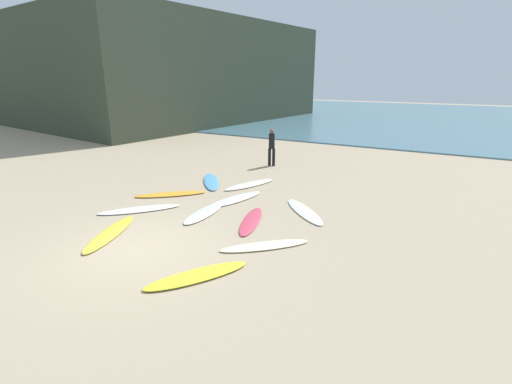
% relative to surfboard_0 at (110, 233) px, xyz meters
% --- Properties ---
extents(ground_plane, '(120.00, 120.00, 0.00)m').
position_rel_surfboard_0_xyz_m(ground_plane, '(1.37, -0.31, -0.04)').
color(ground_plane, tan).
extents(ocean_water, '(120.00, 40.00, 0.08)m').
position_rel_surfboard_0_xyz_m(ocean_water, '(1.37, 36.22, 0.00)').
color(ocean_water, slate).
rests_on(ocean_water, ground_plane).
extents(coastal_headland, '(25.16, 28.01, 8.76)m').
position_rel_surfboard_0_xyz_m(coastal_headland, '(-19.96, 23.20, 4.34)').
color(coastal_headland, '#333D2D').
rests_on(coastal_headland, ground_plane).
extents(surfboard_0, '(1.48, 2.58, 0.08)m').
position_rel_surfboard_0_xyz_m(surfboard_0, '(0.00, 0.00, 0.00)').
color(surfboard_0, yellow).
rests_on(surfboard_0, ground_plane).
extents(surfboard_1, '(2.11, 2.30, 0.07)m').
position_rel_surfboard_0_xyz_m(surfboard_1, '(-0.72, 1.76, -0.00)').
color(surfboard_1, white).
rests_on(surfboard_1, ground_plane).
extents(surfboard_2, '(2.14, 2.13, 0.06)m').
position_rel_surfboard_0_xyz_m(surfboard_2, '(3.92, 4.18, -0.01)').
color(surfboard_2, white).
rests_on(surfboard_2, ground_plane).
extents(surfboard_3, '(1.39, 2.49, 0.08)m').
position_rel_surfboard_0_xyz_m(surfboard_3, '(0.91, 5.94, -0.00)').
color(surfboard_3, silver).
rests_on(surfboard_3, ground_plane).
extents(surfboard_4, '(2.20, 2.10, 0.08)m').
position_rel_surfboard_0_xyz_m(surfboard_4, '(-0.93, 3.46, 0.00)').
color(surfboard_4, gold).
rests_on(surfboard_4, ground_plane).
extents(surfboard_5, '(2.00, 1.96, 0.07)m').
position_rel_surfboard_0_xyz_m(surfboard_5, '(4.01, 1.37, -0.01)').
color(surfboard_5, '#F4EEC0').
rests_on(surfboard_5, ground_plane).
extents(surfboard_6, '(1.20, 2.31, 0.07)m').
position_rel_surfboard_0_xyz_m(surfboard_6, '(2.87, 2.65, -0.00)').
color(surfboard_6, '#D6445C').
rests_on(surfboard_6, ground_plane).
extents(surfboard_7, '(2.08, 2.37, 0.09)m').
position_rel_surfboard_0_xyz_m(surfboard_7, '(-0.65, 5.54, 0.00)').
color(surfboard_7, '#549DD5').
rests_on(surfboard_7, ground_plane).
extents(surfboard_8, '(1.68, 2.27, 0.08)m').
position_rel_surfboard_0_xyz_m(surfboard_8, '(3.44, -0.64, 0.00)').
color(surfboard_8, yellow).
rests_on(surfboard_8, ground_plane).
extents(surfboard_9, '(0.78, 2.13, 0.08)m').
position_rel_surfboard_0_xyz_m(surfboard_9, '(1.28, 2.49, 0.00)').
color(surfboard_9, white).
rests_on(surfboard_9, ground_plane).
extents(surfboard_10, '(1.16, 2.45, 0.08)m').
position_rel_surfboard_0_xyz_m(surfboard_10, '(1.39, 4.14, -0.00)').
color(surfboard_10, white).
rests_on(surfboard_10, ground_plane).
extents(beachgoer_near, '(0.34, 0.34, 1.76)m').
position_rel_surfboard_0_xyz_m(beachgoer_near, '(0.14, 9.33, 0.94)').
color(beachgoer_near, black).
rests_on(beachgoer_near, ground_plane).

